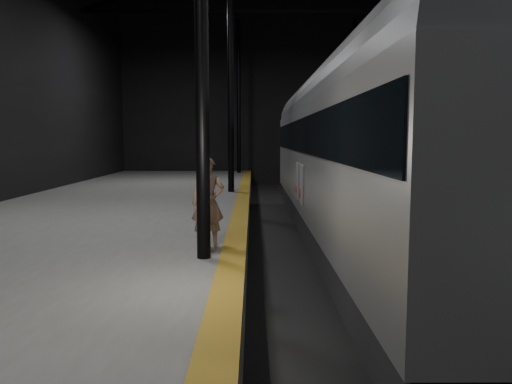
{
  "coord_description": "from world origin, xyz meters",
  "views": [
    {
      "loc": [
        -2.86,
        -13.36,
        3.27
      ],
      "look_at": [
        -2.79,
        -1.51,
        2.0
      ],
      "focal_mm": 35.0,
      "sensor_mm": 36.0,
      "label": 1
    }
  ],
  "objects": [
    {
      "name": "train",
      "position": [
        -0.0,
        1.24,
        3.08
      ],
      "size": [
        3.09,
        20.66,
        5.52
      ],
      "color": "#A1A4A9",
      "rests_on": "ground"
    },
    {
      "name": "platform_left",
      "position": [
        -7.5,
        0.0,
        0.5
      ],
      "size": [
        9.0,
        43.8,
        1.0
      ],
      "primitive_type": "cube",
      "color": "#595956",
      "rests_on": "ground"
    },
    {
      "name": "track",
      "position": [
        0.0,
        0.0,
        0.07
      ],
      "size": [
        2.4,
        43.0,
        0.24
      ],
      "color": "#3F3328",
      "rests_on": "ground"
    },
    {
      "name": "woman",
      "position": [
        -3.8,
        -3.06,
        1.94
      ],
      "size": [
        0.77,
        0.58,
        1.89
      ],
      "primitive_type": "imported",
      "rotation": [
        0.0,
        0.0,
        0.2
      ],
      "color": "#96725C",
      "rests_on": "platform_left"
    },
    {
      "name": "tactile_strip",
      "position": [
        -3.25,
        0.0,
        1.0
      ],
      "size": [
        0.5,
        43.8,
        0.01
      ],
      "primitive_type": "cube",
      "color": "brown",
      "rests_on": "platform_left"
    },
    {
      "name": "ground",
      "position": [
        0.0,
        0.0,
        0.0
      ],
      "size": [
        44.0,
        44.0,
        0.0
      ],
      "primitive_type": "plane",
      "color": "black",
      "rests_on": "ground"
    }
  ]
}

